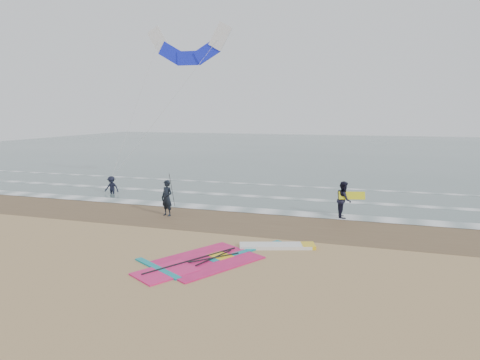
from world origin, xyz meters
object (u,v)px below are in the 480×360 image
(person_walking, at_px, (344,200))
(person_wading, at_px, (111,182))
(windsurf_rig, at_px, (227,257))
(surf_kite, at_px, (189,48))
(person_standing, at_px, (167,198))

(person_walking, relative_size, person_wading, 1.22)
(windsurf_rig, bearing_deg, person_wading, 140.17)
(person_walking, height_order, surf_kite, surf_kite)
(person_wading, bearing_deg, person_standing, -37.89)
(person_standing, xyz_separation_m, person_walking, (8.70, 2.35, -0.00))
(windsurf_rig, bearing_deg, surf_kite, 119.10)
(surf_kite, bearing_deg, person_wading, -138.60)
(windsurf_rig, distance_m, person_standing, 7.29)
(person_walking, bearing_deg, windsurf_rig, 144.85)
(person_walking, xyz_separation_m, person_wading, (-14.90, 1.90, -0.17))
(windsurf_rig, distance_m, person_walking, 8.38)
(person_wading, bearing_deg, person_walking, -10.75)
(windsurf_rig, xyz_separation_m, person_standing, (-5.07, 5.15, 0.89))
(person_standing, distance_m, person_walking, 9.01)
(windsurf_rig, relative_size, person_standing, 3.27)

